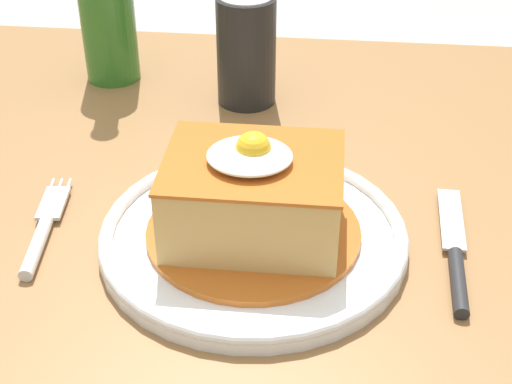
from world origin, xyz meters
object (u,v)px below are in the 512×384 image
object	(u,v)px
main_plate	(253,235)
knife	(456,263)
fork	(42,232)
soda_can	(246,50)

from	to	relation	value
main_plate	knife	size ratio (longest dim) A/B	1.58
fork	knife	world-z (taller)	same
main_plate	soda_can	size ratio (longest dim) A/B	2.11
soda_can	fork	bearing A→B (deg)	-117.72
main_plate	soda_can	xyz separation A→B (m)	(-0.04, 0.27, 0.05)
soda_can	knife	bearing A→B (deg)	-53.76
main_plate	knife	bearing A→B (deg)	-5.26
main_plate	knife	xyz separation A→B (m)	(0.17, -0.02, -0.00)
fork	knife	bearing A→B (deg)	-0.67
main_plate	fork	distance (m)	0.18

